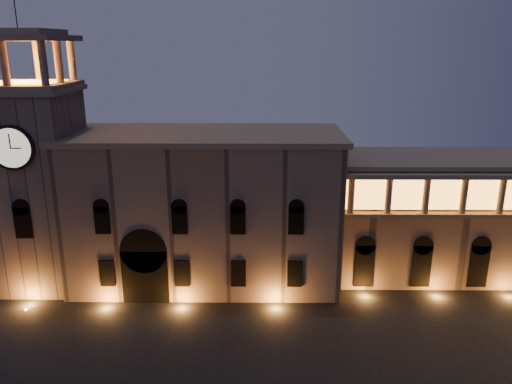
# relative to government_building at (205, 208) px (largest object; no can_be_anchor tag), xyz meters

# --- Properties ---
(government_building) EXTENTS (30.80, 12.80, 17.60)m
(government_building) POSITION_rel_government_building_xyz_m (0.00, 0.00, 0.00)
(government_building) COLOR #7A614F
(government_building) RESTS_ON ground
(clock_tower) EXTENTS (9.80, 9.80, 32.40)m
(clock_tower) POSITION_rel_government_building_xyz_m (-18.42, -0.95, 3.73)
(clock_tower) COLOR #7A614F
(clock_tower) RESTS_ON ground
(colonnade_wing) EXTENTS (40.60, 11.50, 14.50)m
(colonnade_wing) POSITION_rel_government_building_xyz_m (34.08, 1.99, -1.44)
(colonnade_wing) COLOR #755C4B
(colonnade_wing) RESTS_ON ground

